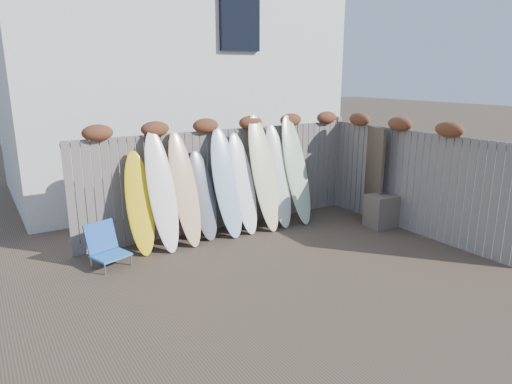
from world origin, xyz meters
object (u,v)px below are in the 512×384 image
beach_chair (106,246)px  wooden_crate (381,211)px  surfboard_0 (140,203)px  lattice_panel (368,172)px

beach_chair → wooden_crate: bearing=-11.0°
surfboard_0 → wooden_crate: bearing=-10.4°
wooden_crate → beach_chair: bearing=169.0°
beach_chair → lattice_panel: 5.60m
beach_chair → wooden_crate: (5.30, -1.03, 0.00)m
lattice_panel → surfboard_0: 4.90m
beach_chair → wooden_crate: size_ratio=1.07×
lattice_panel → beach_chair: bearing=-162.2°
beach_chair → surfboard_0: bearing=20.9°
wooden_crate → lattice_panel: bearing=69.0°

